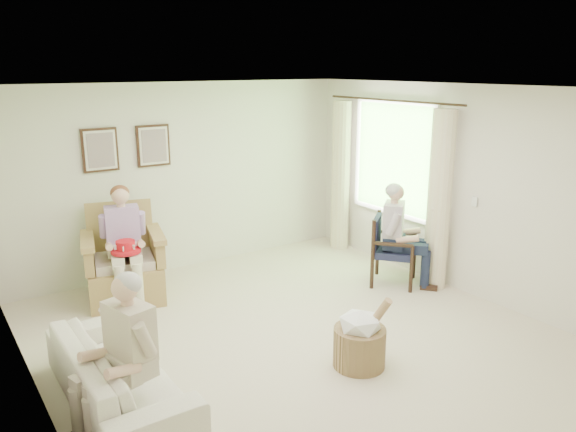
% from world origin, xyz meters
% --- Properties ---
extents(floor, '(5.50, 5.50, 0.00)m').
position_xyz_m(floor, '(0.00, 0.00, 0.00)').
color(floor, beige).
rests_on(floor, ground).
extents(back_wall, '(5.00, 0.04, 2.60)m').
position_xyz_m(back_wall, '(0.00, 2.75, 1.30)').
color(back_wall, silver).
rests_on(back_wall, ground).
extents(front_wall, '(5.00, 0.04, 2.60)m').
position_xyz_m(front_wall, '(0.00, -2.75, 1.30)').
color(front_wall, silver).
rests_on(front_wall, ground).
extents(left_wall, '(0.04, 5.50, 2.60)m').
position_xyz_m(left_wall, '(-2.50, 0.00, 1.30)').
color(left_wall, silver).
rests_on(left_wall, ground).
extents(right_wall, '(0.04, 5.50, 2.60)m').
position_xyz_m(right_wall, '(2.50, 0.00, 1.30)').
color(right_wall, silver).
rests_on(right_wall, ground).
extents(ceiling, '(5.00, 5.50, 0.02)m').
position_xyz_m(ceiling, '(0.00, 0.00, 2.60)').
color(ceiling, white).
rests_on(ceiling, back_wall).
extents(window, '(0.13, 2.50, 1.63)m').
position_xyz_m(window, '(2.46, 1.20, 1.58)').
color(window, '#2D6B23').
rests_on(window, right_wall).
extents(curtain_left, '(0.34, 0.34, 2.30)m').
position_xyz_m(curtain_left, '(2.33, 0.22, 1.15)').
color(curtain_left, beige).
rests_on(curtain_left, ground).
extents(curtain_right, '(0.34, 0.34, 2.30)m').
position_xyz_m(curtain_right, '(2.33, 2.18, 1.15)').
color(curtain_right, beige).
rests_on(curtain_right, ground).
extents(framed_print_left, '(0.45, 0.05, 0.55)m').
position_xyz_m(framed_print_left, '(-1.15, 2.71, 1.78)').
color(framed_print_left, '#382114').
rests_on(framed_print_left, back_wall).
extents(framed_print_right, '(0.45, 0.05, 0.55)m').
position_xyz_m(framed_print_right, '(-0.45, 2.71, 1.78)').
color(framed_print_right, '#382114').
rests_on(framed_print_right, back_wall).
extents(wicker_armchair, '(0.91, 0.90, 1.16)m').
position_xyz_m(wicker_armchair, '(-1.16, 2.11, 0.37)').
color(wicker_armchair, tan).
rests_on(wicker_armchair, ground).
extents(wood_armchair, '(0.58, 0.55, 0.89)m').
position_xyz_m(wood_armchair, '(1.95, 0.66, 0.49)').
color(wood_armchair, black).
rests_on(wood_armchair, ground).
extents(sofa, '(1.94, 0.76, 0.57)m').
position_xyz_m(sofa, '(-1.95, -0.10, 0.28)').
color(sofa, white).
rests_on(sofa, ground).
extents(person_wicker, '(0.40, 0.63, 1.41)m').
position_xyz_m(person_wicker, '(-1.16, 1.96, 0.84)').
color(person_wicker, beige).
rests_on(person_wicker, ground).
extents(person_dark, '(0.40, 0.62, 1.33)m').
position_xyz_m(person_dark, '(1.95, 0.51, 0.77)').
color(person_dark, '#1A2239').
rests_on(person_dark, ground).
extents(person_sofa, '(0.42, 0.62, 1.24)m').
position_xyz_m(person_sofa, '(-1.95, -0.42, 0.70)').
color(person_sofa, '#BDB098').
rests_on(person_sofa, ground).
extents(red_hat, '(0.34, 0.34, 0.14)m').
position_xyz_m(red_hat, '(-1.22, 1.77, 0.76)').
color(red_hat, red).
rests_on(red_hat, person_wicker).
extents(hatbox, '(0.53, 0.53, 0.74)m').
position_xyz_m(hatbox, '(0.16, -0.78, 0.29)').
color(hatbox, tan).
rests_on(hatbox, ground).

